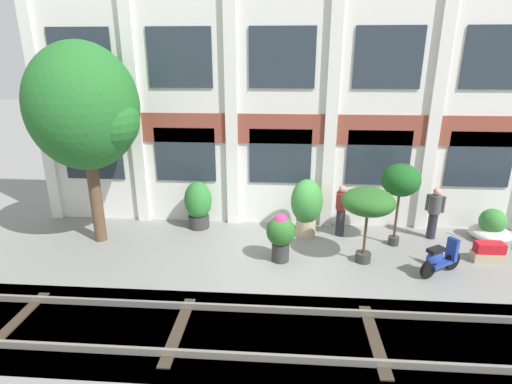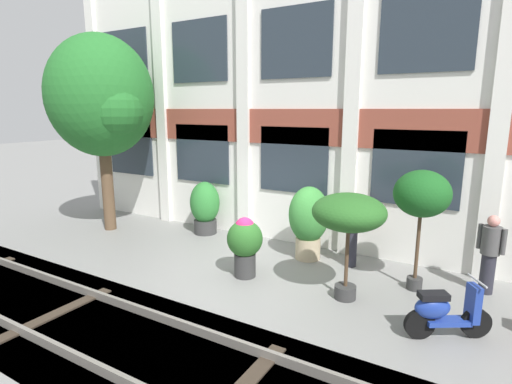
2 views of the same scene
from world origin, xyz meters
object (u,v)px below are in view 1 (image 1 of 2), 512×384
Objects in this scene: potted_plant_glazed_jar at (198,204)px; potted_plant_ribbed_drum at (281,234)px; potted_plant_low_pan at (401,182)px; resident_watching_tracks at (341,209)px; potted_plant_wide_bowl at (491,228)px; resident_by_doorway at (434,212)px; potted_plant_terracotta_small at (368,204)px; broadleaf_tree at (84,111)px; scooter_near_curb at (440,258)px; potted_plant_square_trough at (489,252)px; potted_plant_fluted_column at (307,205)px.

potted_plant_glazed_jar is 3.31m from potted_plant_ribbed_drum.
resident_watching_tracks is (-1.48, 0.54, -1.06)m from potted_plant_low_pan.
potted_plant_wide_bowl is 0.75× the size of resident_by_doorway.
potted_plant_terracotta_small is 1.34× the size of potted_plant_glazed_jar.
broadleaf_tree is 6.21m from potted_plant_ribbed_drum.
potted_plant_ribbed_drum is (-6.22, -1.76, 0.41)m from potted_plant_wide_bowl.
resident_by_doorway reaches higher than potted_plant_ribbed_drum.
potted_plant_ribbed_drum reaches higher than potted_plant_wide_bowl.
resident_by_doorway is (2.30, 1.64, -0.80)m from potted_plant_terracotta_small.
potted_plant_glazed_jar reaches higher than potted_plant_ribbed_drum.
potted_plant_low_pan reaches higher than potted_plant_wide_bowl.
resident_watching_tracks reaches higher than potted_plant_wide_bowl.
potted_plant_wide_bowl is 0.97× the size of scooter_near_curb.
potted_plant_square_trough is at bearing -11.52° from potted_plant_glazed_jar.
potted_plant_wide_bowl is at bearing 11.48° from scooter_near_curb.
scooter_near_curb is at bearing -66.95° from potted_plant_low_pan.
resident_by_doorway is at bearing 167.40° from resident_watching_tracks.
potted_plant_wide_bowl is at bearing 167.74° from resident_watching_tracks.
potted_plant_ribbed_drum is at bearing -160.01° from potted_plant_low_pan.
broadleaf_tree is at bearing -157.45° from potted_plant_glazed_jar.
broadleaf_tree is 4.63× the size of scooter_near_curb.
scooter_near_curb is at bearing 122.41° from resident_watching_tracks.
potted_plant_square_trough is at bearing -2.80° from broadleaf_tree.
potted_plant_ribbed_drum reaches higher than potted_plant_square_trough.
broadleaf_tree is 11.44m from potted_plant_square_trough.
potted_plant_fluted_column is (6.09, 0.78, -2.82)m from broadleaf_tree.
potted_plant_fluted_column is at bearing 132.70° from potted_plant_terracotta_small.
resident_by_doorway reaches higher than potted_plant_glazed_jar.
potted_plant_low_pan is 2.30m from scooter_near_curb.
potted_plant_wide_bowl is (0.71, 1.41, 0.11)m from potted_plant_square_trough.
potted_plant_wide_bowl is at bearing 4.35° from broadleaf_tree.
potted_plant_low_pan is (1.07, 1.09, 0.27)m from potted_plant_terracotta_small.
potted_plant_terracotta_small is 2.52× the size of potted_plant_square_trough.
potted_plant_fluted_column is 1.11× the size of resident_watching_tracks.
scooter_near_curb is at bearing -20.40° from potted_plant_glazed_jar.
broadleaf_tree is at bearing 174.02° from potted_plant_terracotta_small.
scooter_near_curb is 0.77× the size of resident_by_doorway.
potted_plant_glazed_jar is at bearing 142.50° from potted_plant_ribbed_drum.
potted_plant_low_pan is 1.72m from resident_by_doorway.
potted_plant_terracotta_small is 2.94m from resident_by_doorway.
potted_plant_low_pan is at bearing -42.22° from resident_by_doorway.
potted_plant_fluted_column is at bearing 7.31° from broadleaf_tree.
potted_plant_ribbed_drum is 1.08× the size of scooter_near_curb.
potted_plant_low_pan is 1.36× the size of potted_plant_fluted_column.
potted_plant_wide_bowl is 0.90× the size of potted_plant_ribbed_drum.
potted_plant_glazed_jar is 7.13m from resident_by_doorway.
potted_plant_fluted_column reaches higher than resident_watching_tracks.
potted_plant_square_trough is at bearing 3.66° from potted_plant_ribbed_drum.
potted_plant_terracotta_small is at bearing 2.45° from potted_plant_ribbed_drum.
resident_by_doorway reaches higher than scooter_near_curb.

